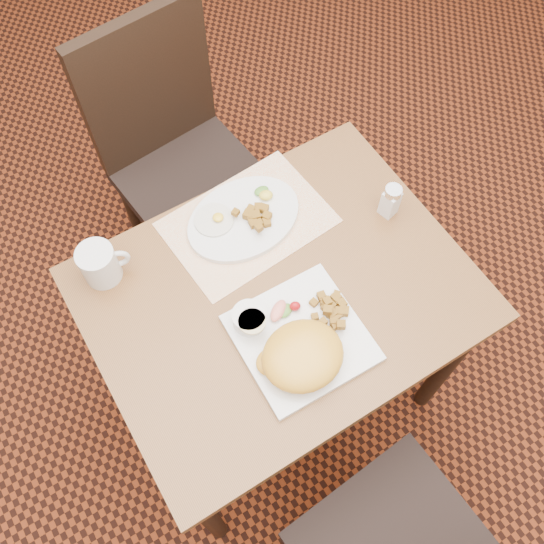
{
  "coord_description": "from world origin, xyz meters",
  "views": [
    {
      "loc": [
        -0.35,
        -0.53,
        2.06
      ],
      "look_at": [
        -0.01,
        0.02,
        0.82
      ],
      "focal_mm": 40.0,
      "sensor_mm": 36.0,
      "label": 1
    }
  ],
  "objects_px": {
    "plate_oval": "(244,219)",
    "salt_shaker": "(391,200)",
    "table": "(279,311)",
    "chair_far": "(177,150)",
    "coffee_mug": "(100,264)",
    "plate_square": "(301,338)"
  },
  "relations": [
    {
      "from": "plate_oval",
      "to": "salt_shaker",
      "type": "height_order",
      "value": "salt_shaker"
    },
    {
      "from": "table",
      "to": "chair_far",
      "type": "bearing_deg",
      "value": 86.51
    },
    {
      "from": "chair_far",
      "to": "salt_shaker",
      "type": "relative_size",
      "value": 9.7
    },
    {
      "from": "plate_oval",
      "to": "salt_shaker",
      "type": "relative_size",
      "value": 3.05
    },
    {
      "from": "coffee_mug",
      "to": "chair_far",
      "type": "bearing_deg",
      "value": 47.73
    },
    {
      "from": "coffee_mug",
      "to": "table",
      "type": "bearing_deg",
      "value": -38.14
    },
    {
      "from": "chair_far",
      "to": "plate_oval",
      "type": "xyz_separation_m",
      "value": [
        -0.01,
        -0.46,
        0.22
      ]
    },
    {
      "from": "chair_far",
      "to": "coffee_mug",
      "type": "distance_m",
      "value": 0.62
    },
    {
      "from": "chair_far",
      "to": "plate_oval",
      "type": "relative_size",
      "value": 3.19
    },
    {
      "from": "table",
      "to": "salt_shaker",
      "type": "relative_size",
      "value": 9.0
    },
    {
      "from": "plate_oval",
      "to": "table",
      "type": "bearing_deg",
      "value": -97.32
    },
    {
      "from": "salt_shaker",
      "to": "coffee_mug",
      "type": "bearing_deg",
      "value": 162.79
    },
    {
      "from": "plate_oval",
      "to": "coffee_mug",
      "type": "relative_size",
      "value": 2.55
    },
    {
      "from": "salt_shaker",
      "to": "coffee_mug",
      "type": "relative_size",
      "value": 0.84
    },
    {
      "from": "chair_far",
      "to": "salt_shaker",
      "type": "bearing_deg",
      "value": 110.65
    },
    {
      "from": "table",
      "to": "plate_square",
      "type": "height_order",
      "value": "plate_square"
    },
    {
      "from": "table",
      "to": "salt_shaker",
      "type": "bearing_deg",
      "value": 7.89
    },
    {
      "from": "plate_square",
      "to": "plate_oval",
      "type": "height_order",
      "value": "plate_oval"
    },
    {
      "from": "salt_shaker",
      "to": "coffee_mug",
      "type": "xyz_separation_m",
      "value": [
        -0.69,
        0.22,
        -0.0
      ]
    },
    {
      "from": "chair_far",
      "to": "coffee_mug",
      "type": "xyz_separation_m",
      "value": [
        -0.38,
        -0.42,
        0.26
      ]
    },
    {
      "from": "plate_oval",
      "to": "coffee_mug",
      "type": "xyz_separation_m",
      "value": [
        -0.37,
        0.04,
        0.04
      ]
    },
    {
      "from": "table",
      "to": "plate_oval",
      "type": "distance_m",
      "value": 0.25
    }
  ]
}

